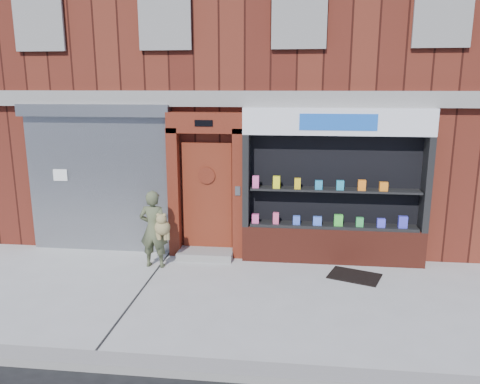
# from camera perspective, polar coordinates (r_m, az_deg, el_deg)

# --- Properties ---
(ground) EXTENTS (80.00, 80.00, 0.00)m
(ground) POSITION_cam_1_polar(r_m,az_deg,el_deg) (7.91, -1.06, -12.58)
(ground) COLOR #9E9E99
(ground) RESTS_ON ground
(curb) EXTENTS (60.00, 0.30, 0.12)m
(curb) POSITION_cam_1_polar(r_m,az_deg,el_deg) (6.03, -3.98, -20.79)
(curb) COLOR gray
(curb) RESTS_ON ground
(building) EXTENTS (12.00, 8.16, 8.00)m
(building) POSITION_cam_1_polar(r_m,az_deg,el_deg) (13.12, 2.49, 15.47)
(building) COLOR #4C1911
(building) RESTS_ON ground
(shutter_bay) EXTENTS (3.10, 0.30, 3.04)m
(shutter_bay) POSITION_cam_1_polar(r_m,az_deg,el_deg) (9.98, -16.91, 2.62)
(shutter_bay) COLOR gray
(shutter_bay) RESTS_ON ground
(red_door_bay) EXTENTS (1.52, 0.58, 2.90)m
(red_door_bay) POSITION_cam_1_polar(r_m,az_deg,el_deg) (9.30, -4.15, 0.79)
(red_door_bay) COLOR #541A0E
(red_door_bay) RESTS_ON ground
(pharmacy_bay) EXTENTS (3.50, 0.41, 3.00)m
(pharmacy_bay) POSITION_cam_1_polar(r_m,az_deg,el_deg) (9.15, 11.36, -0.18)
(pharmacy_bay) COLOR maroon
(pharmacy_bay) RESTS_ON ground
(woman) EXTENTS (0.62, 0.42, 1.50)m
(woman) POSITION_cam_1_polar(r_m,az_deg,el_deg) (9.00, -10.37, -4.42)
(woman) COLOR #4B5236
(woman) RESTS_ON ground
(doormat) EXTENTS (1.05, 0.89, 0.02)m
(doormat) POSITION_cam_1_polar(r_m,az_deg,el_deg) (8.89, 13.78, -9.92)
(doormat) COLOR black
(doormat) RESTS_ON ground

